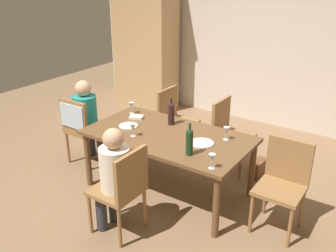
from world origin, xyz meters
The scene contains 21 objects.
ground_plane centered at (0.00, 0.00, 0.00)m, with size 10.00×10.00×0.00m, color #846647.
rear_room_partition centered at (0.00, 2.71, 1.35)m, with size 6.40×0.12×2.70m, color beige.
armoire_cabinet centered at (-2.02, 2.26, 1.10)m, with size 1.18×0.62×2.18m.
dining_table centered at (0.00, 0.00, 0.65)m, with size 1.84×1.01×0.72m.
chair_left_end centered at (-1.30, -0.12, 0.59)m, with size 0.44×0.46×0.92m.
chair_near centered at (0.09, -0.89, 0.53)m, with size 0.44×0.44×0.92m.
chair_right_end centered at (1.30, 0.09, 0.53)m, with size 0.44×0.44×0.92m.
chair_far_left centered at (-0.50, 0.89, 0.53)m, with size 0.44×0.44×0.92m.
chair_far_right centered at (0.33, 0.89, 0.53)m, with size 0.44×0.44×0.92m.
person_woman_host centered at (-1.30, 0.03, 0.66)m, with size 0.31×0.35×1.13m.
person_man_bearded centered at (-0.03, -0.89, 0.64)m, with size 0.34×0.29×1.11m.
wine_bottle_tall_green centered at (-0.13, 0.26, 0.87)m, with size 0.08×0.08×0.32m.
wine_bottle_dark_red centered at (0.45, -0.29, 0.87)m, with size 0.07×0.07×0.34m.
wine_glass_near_left centered at (-0.75, 0.28, 0.83)m, with size 0.07×0.07×0.15m.
wine_glass_centre centered at (0.77, -0.41, 0.83)m, with size 0.07×0.07×0.15m.
wine_glass_near_right centered at (-0.29, -0.26, 0.83)m, with size 0.07×0.07×0.15m.
wine_glass_far centered at (0.60, 0.23, 0.83)m, with size 0.07×0.07×0.15m.
dinner_plate_host centered at (-0.51, -0.07, 0.73)m, with size 0.22×0.22×0.01m, color silver.
dinner_plate_guest_left centered at (0.43, 0.00, 0.73)m, with size 0.25×0.25×0.01m, color white.
folded_napkin centered at (-0.59, 0.18, 0.74)m, with size 0.16×0.12×0.03m, color beige.
handbag centered at (0.76, 0.89, 0.11)m, with size 0.28×0.12×0.22m, color brown.
Camera 1 is at (2.13, -3.15, 2.43)m, focal length 39.91 mm.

